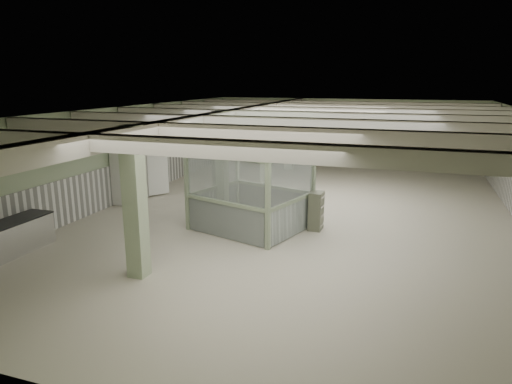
% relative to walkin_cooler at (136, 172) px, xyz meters
% --- Properties ---
extents(floor, '(20.00, 20.00, 0.00)m').
position_rel_walkin_cooler_xyz_m(floor, '(6.62, -0.26, -1.08)').
color(floor, beige).
rests_on(floor, ground).
extents(ceiling, '(14.00, 20.00, 0.02)m').
position_rel_walkin_cooler_xyz_m(ceiling, '(6.62, -0.26, 2.52)').
color(ceiling, silver).
rests_on(ceiling, wall_back).
extents(wall_back, '(14.00, 0.02, 3.60)m').
position_rel_walkin_cooler_xyz_m(wall_back, '(6.62, 9.74, 0.72)').
color(wall_back, '#ACBD97').
rests_on(wall_back, floor).
extents(wall_front, '(14.00, 0.02, 3.60)m').
position_rel_walkin_cooler_xyz_m(wall_front, '(6.62, -10.26, 0.72)').
color(wall_front, '#ACBD97').
rests_on(wall_front, floor).
extents(wall_left, '(0.02, 20.00, 3.60)m').
position_rel_walkin_cooler_xyz_m(wall_left, '(-0.38, -0.26, 0.72)').
color(wall_left, '#ACBD97').
rests_on(wall_left, floor).
extents(wainscot_left, '(0.05, 19.90, 1.50)m').
position_rel_walkin_cooler_xyz_m(wainscot_left, '(-0.35, -0.26, -0.33)').
color(wainscot_left, white).
rests_on(wainscot_left, floor).
extents(wainscot_back, '(13.90, 0.05, 1.50)m').
position_rel_walkin_cooler_xyz_m(wainscot_back, '(6.62, 9.71, -0.33)').
color(wainscot_back, white).
rests_on(wainscot_back, floor).
extents(girder, '(0.45, 19.90, 0.40)m').
position_rel_walkin_cooler_xyz_m(girder, '(4.12, -0.26, 2.30)').
color(girder, beige).
rests_on(girder, ceiling).
extents(beam_a, '(13.90, 0.35, 0.32)m').
position_rel_walkin_cooler_xyz_m(beam_a, '(6.62, -7.76, 2.34)').
color(beam_a, beige).
rests_on(beam_a, ceiling).
extents(beam_b, '(13.90, 0.35, 0.32)m').
position_rel_walkin_cooler_xyz_m(beam_b, '(6.62, -5.26, 2.34)').
color(beam_b, beige).
rests_on(beam_b, ceiling).
extents(beam_c, '(13.90, 0.35, 0.32)m').
position_rel_walkin_cooler_xyz_m(beam_c, '(6.62, -2.76, 2.34)').
color(beam_c, beige).
rests_on(beam_c, ceiling).
extents(beam_d, '(13.90, 0.35, 0.32)m').
position_rel_walkin_cooler_xyz_m(beam_d, '(6.62, -0.26, 2.34)').
color(beam_d, beige).
rests_on(beam_d, ceiling).
extents(beam_e, '(13.90, 0.35, 0.32)m').
position_rel_walkin_cooler_xyz_m(beam_e, '(6.62, 2.24, 2.34)').
color(beam_e, beige).
rests_on(beam_e, ceiling).
extents(beam_f, '(13.90, 0.35, 0.32)m').
position_rel_walkin_cooler_xyz_m(beam_f, '(6.62, 4.74, 2.34)').
color(beam_f, beige).
rests_on(beam_f, ceiling).
extents(beam_g, '(13.90, 0.35, 0.32)m').
position_rel_walkin_cooler_xyz_m(beam_g, '(6.62, 7.24, 2.34)').
color(beam_g, beige).
rests_on(beam_g, ceiling).
extents(column_a, '(0.42, 0.42, 3.60)m').
position_rel_walkin_cooler_xyz_m(column_a, '(4.12, -6.26, 0.72)').
color(column_a, '#A7BA96').
rests_on(column_a, floor).
extents(column_b, '(0.42, 0.42, 3.60)m').
position_rel_walkin_cooler_xyz_m(column_b, '(4.12, -1.26, 0.72)').
color(column_b, '#A7BA96').
rests_on(column_b, floor).
extents(column_c, '(0.42, 0.42, 3.60)m').
position_rel_walkin_cooler_xyz_m(column_c, '(4.12, 3.74, 0.72)').
color(column_c, '#A7BA96').
rests_on(column_c, floor).
extents(column_d, '(0.42, 0.42, 3.60)m').
position_rel_walkin_cooler_xyz_m(column_d, '(4.12, 7.74, 0.72)').
color(column_d, '#A7BA96').
rests_on(column_d, floor).
extents(pendant_front, '(0.44, 0.44, 0.22)m').
position_rel_walkin_cooler_xyz_m(pendant_front, '(7.12, -5.26, 1.97)').
color(pendant_front, '#2D3A2B').
rests_on(pendant_front, ceiling).
extents(pendant_mid, '(0.44, 0.44, 0.22)m').
position_rel_walkin_cooler_xyz_m(pendant_mid, '(7.12, 0.24, 1.97)').
color(pendant_mid, '#2D3A2B').
rests_on(pendant_mid, ceiling).
extents(pendant_back, '(0.44, 0.44, 0.22)m').
position_rel_walkin_cooler_xyz_m(pendant_back, '(7.12, 5.24, 1.97)').
color(pendant_back, '#2D3A2B').
rests_on(pendant_back, ceiling).
extents(walkin_cooler, '(1.01, 2.36, 2.16)m').
position_rel_walkin_cooler_xyz_m(walkin_cooler, '(0.00, 0.00, 0.00)').
color(walkin_cooler, white).
rests_on(walkin_cooler, floor).
extents(guard_booth, '(3.93, 3.59, 2.64)m').
position_rel_walkin_cooler_xyz_m(guard_booth, '(5.44, -1.98, 0.70)').
color(guard_booth, gray).
rests_on(guard_booth, floor).
extents(filing_cabinet, '(0.41, 0.57, 1.21)m').
position_rel_walkin_cooler_xyz_m(filing_cabinet, '(7.43, -1.46, -0.48)').
color(filing_cabinet, '#626655').
rests_on(filing_cabinet, floor).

